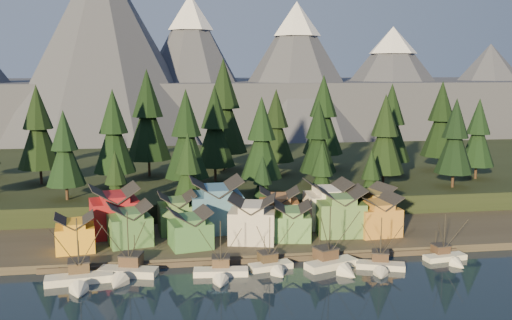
{
  "coord_description": "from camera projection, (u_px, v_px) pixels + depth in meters",
  "views": [
    {
      "loc": [
        -15.62,
        -87.14,
        36.28
      ],
      "look_at": [
        1.94,
        30.0,
        17.28
      ],
      "focal_mm": 40.0,
      "sensor_mm": 36.0,
      "label": 1
    }
  ],
  "objects": [
    {
      "name": "boat_4",
      "position": [
        335.0,
        256.0,
        103.83
      ],
      "size": [
        10.73,
        11.36,
        12.75
      ],
      "rotation": [
        0.0,
        0.0,
        0.35
      ],
      "color": "silver",
      "rests_on": "ground"
    },
    {
      "name": "ground",
      "position": [
        271.0,
        293.0,
        93.12
      ],
      "size": [
        500.0,
        500.0,
        0.0
      ],
      "primitive_type": "plane",
      "color": "black",
      "rests_on": "ground"
    },
    {
      "name": "tree_hill_2",
      "position": [
        65.0,
        151.0,
        131.36
      ],
      "size": [
        9.03,
        9.03,
        21.04
      ],
      "color": "#332319",
      "rests_on": "hillside"
    },
    {
      "name": "tree_hill_10",
      "position": [
        323.0,
        118.0,
        172.21
      ],
      "size": [
        12.26,
        12.26,
        28.56
      ],
      "color": "#332319",
      "rests_on": "hillside"
    },
    {
      "name": "dock",
      "position": [
        256.0,
        258.0,
        109.15
      ],
      "size": [
        80.0,
        4.0,
        1.0
      ],
      "primitive_type": "cube",
      "color": "#453B31",
      "rests_on": "ground"
    },
    {
      "name": "tree_hill_5",
      "position": [
        186.0,
        137.0,
        137.02
      ],
      "size": [
        11.0,
        11.0,
        25.63
      ],
      "color": "#332319",
      "rests_on": "hillside"
    },
    {
      "name": "tree_hill_15",
      "position": [
        224.0,
        110.0,
        169.34
      ],
      "size": [
        14.35,
        14.35,
        33.44
      ],
      "color": "#332319",
      "rests_on": "hillside"
    },
    {
      "name": "tree_hill_11",
      "position": [
        385.0,
        137.0,
        144.47
      ],
      "size": [
        10.33,
        10.33,
        24.06
      ],
      "color": "#332319",
      "rests_on": "hillside"
    },
    {
      "name": "tree_hill_8",
      "position": [
        276.0,
        128.0,
        162.39
      ],
      "size": [
        10.6,
        10.6,
        24.7
      ],
      "color": "#332319",
      "rests_on": "hillside"
    },
    {
      "name": "house_back_1",
      "position": [
        177.0,
        212.0,
        121.84
      ],
      "size": [
        8.49,
        8.57,
        8.61
      ],
      "rotation": [
        0.0,
        0.0,
        0.11
      ],
      "color": "#4A703D",
      "rests_on": "shore_strip"
    },
    {
      "name": "tree_shore_2",
      "position": [
        263.0,
        185.0,
        131.36
      ],
      "size": [
        6.54,
        6.54,
        15.23
      ],
      "color": "#332319",
      "rests_on": "shore_strip"
    },
    {
      "name": "boat_2",
      "position": [
        221.0,
        266.0,
        100.0
      ],
      "size": [
        10.12,
        10.87,
        10.84
      ],
      "rotation": [
        0.0,
        0.0,
        -0.1
      ],
      "color": "silver",
      "rests_on": "ground"
    },
    {
      "name": "house_back_0",
      "position": [
        115.0,
        209.0,
        120.1
      ],
      "size": [
        11.44,
        11.15,
        10.49
      ],
      "rotation": [
        0.0,
        0.0,
        0.23
      ],
      "color": "maroon",
      "rests_on": "shore_strip"
    },
    {
      "name": "tree_hill_3",
      "position": [
        114.0,
        134.0,
        144.17
      ],
      "size": [
        10.88,
        10.88,
        25.35
      ],
      "color": "#332319",
      "rests_on": "hillside"
    },
    {
      "name": "tree_hill_13",
      "position": [
        455.0,
        139.0,
        145.25
      ],
      "size": [
        9.87,
        9.87,
        23.0
      ],
      "color": "#332319",
      "rests_on": "hillside"
    },
    {
      "name": "tree_hill_7",
      "position": [
        262.0,
        141.0,
        137.86
      ],
      "size": [
        10.22,
        10.22,
        23.81
      ],
      "color": "#332319",
      "rests_on": "hillside"
    },
    {
      "name": "hillside",
      "position": [
        222.0,
        175.0,
        180.53
      ],
      "size": [
        420.0,
        100.0,
        6.0
      ],
      "primitive_type": "cube",
      "color": "black",
      "rests_on": "ground"
    },
    {
      "name": "tree_shore_1",
      "position": [
        188.0,
        174.0,
        128.39
      ],
      "size": [
        8.87,
        8.87,
        20.67
      ],
      "color": "#332319",
      "rests_on": "shore_strip"
    },
    {
      "name": "house_front_0",
      "position": [
        75.0,
        232.0,
        109.61
      ],
      "size": [
        8.12,
        7.8,
        7.16
      ],
      "rotation": [
        0.0,
        0.0,
        0.16
      ],
      "color": "gold",
      "rests_on": "shore_strip"
    },
    {
      "name": "tree_hill_6",
      "position": [
        215.0,
        129.0,
        152.8
      ],
      "size": [
        11.18,
        11.18,
        26.03
      ],
      "color": "#332319",
      "rests_on": "hillside"
    },
    {
      "name": "boat_6",
      "position": [
        448.0,
        252.0,
        108.26
      ],
      "size": [
        8.67,
        9.24,
        9.85
      ],
      "rotation": [
        0.0,
        0.0,
        0.14
      ],
      "color": "white",
      "rests_on": "ground"
    },
    {
      "name": "tree_hill_17",
      "position": [
        478.0,
        135.0,
        156.82
      ],
      "size": [
        9.61,
        9.61,
        22.38
      ],
      "color": "#332319",
      "rests_on": "hillside"
    },
    {
      "name": "tree_shore_0",
      "position": [
        116.0,
        185.0,
        126.36
      ],
      "size": [
        7.34,
        7.34,
        17.09
      ],
      "color": "#332319",
      "rests_on": "shore_strip"
    },
    {
      "name": "boat_3",
      "position": [
        273.0,
        259.0,
        103.31
      ],
      "size": [
        8.52,
        9.1,
        10.73
      ],
      "rotation": [
        0.0,
        0.0,
        0.23
      ],
      "color": "silver",
      "rests_on": "ground"
    },
    {
      "name": "house_back_3",
      "position": [
        279.0,
        207.0,
        126.07
      ],
      "size": [
        9.43,
        8.61,
        8.67
      ],
      "rotation": [
        0.0,
        0.0,
        -0.13
      ],
      "color": "#9B6037",
      "rests_on": "shore_strip"
    },
    {
      "name": "house_front_6",
      "position": [
        377.0,
        214.0,
        120.52
      ],
      "size": [
        9.32,
        8.9,
        8.57
      ],
      "rotation": [
        0.0,
        0.0,
        0.1
      ],
      "color": "#C18231",
      "rests_on": "shore_strip"
    },
    {
      "name": "house_front_4",
      "position": [
        292.0,
        220.0,
        117.37
      ],
      "size": [
        8.51,
        9.0,
        7.57
      ],
      "rotation": [
        0.0,
        0.0,
        -0.15
      ],
      "color": "#528648",
      "rests_on": "shore_strip"
    },
    {
      "name": "house_back_2",
      "position": [
        216.0,
        203.0,
        123.11
      ],
      "size": [
        11.27,
        10.42,
        11.54
      ],
      "rotation": [
        0.0,
        0.0,
        0.04
      ],
      "color": "#3B658B",
      "rests_on": "shore_strip"
    },
    {
      "name": "boat_1",
      "position": [
        125.0,
        264.0,
        99.72
      ],
      "size": [
        11.13,
        11.7,
        12.73
      ],
      "rotation": [
        0.0,
        0.0,
        -0.26
      ],
      "color": "beige",
      "rests_on": "ground"
    },
    {
      "name": "tree_hill_14",
      "position": [
        441.0,
        122.0,
        169.53
      ],
      "size": [
        11.5,
        11.5,
        26.78
      ],
      "color": "#332319",
      "rests_on": "hillside"
    },
    {
      "name": "tree_hill_12",
      "position": [
        391.0,
        126.0,
        161.07
      ],
      "size": [
        11.28,
        11.28,
        26.29
      ],
      "color": "#332319",
      "rests_on": "hillside"
    },
    {
      "name": "boat_5",
      "position": [
        381.0,
        260.0,
        103.45
      ],
      "size": [
        9.46,
        9.91,
        10.55
      ],
      "rotation": [
        0.0,
        0.0,
        -0.33
      ],
      "color": "beige",
      "rests_on": "ground"
    },
    {
      "name": "tree_hill_9",
      "position": [
        318.0,
        139.0,
        147.15
      ],
      "size": [
        9.63,
        9.63,
        22.43
      ],
      "color": "#332319",
      "rests_on": "hillside"
    },
    {
      "name": "shore_strip",
      "position": [
        241.0,
        224.0,
        132.06
      ],
      "size": [
        400.0,
        50.0,
        1.5
      ],
      "primitive_type": "cube",
      "color": "#342E25",
      "rests_on": "ground"
    },
    {
      "name": "house_front_3",
      "position": [
        252.0,
        217.0,
        115.71
      ],
      "size": [
        10.96,
        10.64,
        9.37
      ],
      "rotation": [
        0.0,
        0.0,
        -0.23
      ],
      "color": "beige",
      "rests_on": "shore_strip"
    },
    {
      "name": "house_front_2",
      "position": [
        190.0,
        227.0,
        111.92
      ],
      "size": [
        9.15,
        9.2,
        7.54
      ],
      "rotation": [
        0.0,
        0.0,
        0.21
      ],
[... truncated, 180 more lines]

